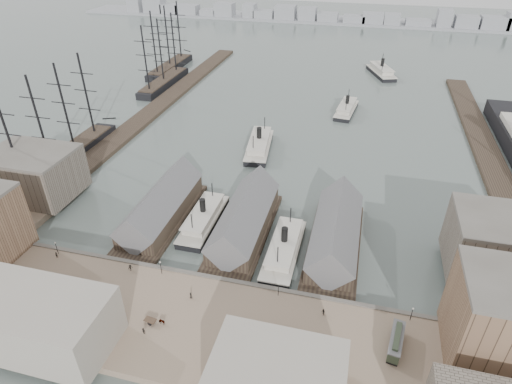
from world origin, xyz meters
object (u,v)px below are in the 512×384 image
(horse_cart_center, at_px, (158,321))
(ferry_docked_west, at_px, (204,218))
(horse_cart_right, at_px, (294,340))
(tram, at_px, (396,342))
(horse_cart_left, at_px, (22,278))

(horse_cart_center, bearing_deg, ferry_docked_west, 13.31)
(horse_cart_right, bearing_deg, ferry_docked_west, 42.75)
(tram, bearing_deg, horse_cart_center, -164.11)
(tram, height_order, horse_cart_left, tram)
(horse_cart_center, bearing_deg, horse_cart_right, -77.73)
(horse_cart_left, height_order, horse_cart_right, horse_cart_left)
(horse_cart_left, bearing_deg, tram, -80.77)
(horse_cart_left, bearing_deg, horse_cart_center, -88.47)
(ferry_docked_west, relative_size, horse_cart_left, 5.45)
(ferry_docked_west, height_order, horse_cart_right, ferry_docked_west)
(horse_cart_left, bearing_deg, ferry_docked_west, -36.14)
(ferry_docked_west, relative_size, horse_cart_center, 5.38)
(ferry_docked_west, relative_size, horse_cart_right, 5.79)
(horse_cart_center, relative_size, horse_cart_right, 1.08)
(ferry_docked_west, xyz_separation_m, tram, (54.52, -33.19, 1.55))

